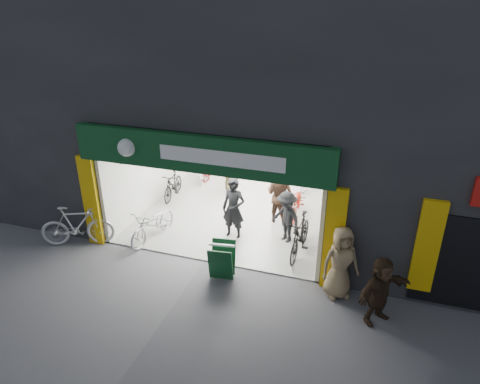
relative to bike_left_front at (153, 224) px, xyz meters
The scene contains 17 objects.
ground 1.96m from the bike_left_front, 18.43° to the right, with size 60.00×60.00×0.00m, color #56565B.
building 6.42m from the bike_left_front, 58.30° to the left, with size 17.00×10.27×8.00m.
bike_left_front is the anchor object (origin of this frame).
bike_left_midfront 2.77m from the bike_left_front, 104.66° to the left, with size 0.45×1.59×0.96m, color black.
bike_left_midback 4.76m from the bike_left_front, 90.23° to the left, with size 0.56×1.59×0.84m, color maroon.
bike_left_back 4.33m from the bike_left_front, 93.02° to the left, with size 0.44×1.54×0.93m, color silver.
bike_right_front 4.13m from the bike_left_front, ahead, with size 0.53×1.87×1.12m, color black.
bike_right_mid 4.47m from the bike_left_front, 36.30° to the left, with size 0.61×1.74×0.92m, color maroon.
bike_right_back 6.16m from the bike_left_front, 54.26° to the left, with size 0.53×1.89×1.14m, color #BABBC0.
parked_bike 2.06m from the bike_left_front, 154.06° to the right, with size 0.56×2.00×1.20m, color silver.
customer_a 2.32m from the bike_left_front, 21.11° to the left, with size 0.67×0.44×1.82m, color black.
customer_b 3.82m from the bike_left_front, 34.09° to the left, with size 0.90×0.70×1.85m, color #39231A.
customer_c 3.76m from the bike_left_front, 15.98° to the left, with size 1.00×0.58×1.55m, color black.
customer_d 3.86m from the bike_left_front, 75.71° to the left, with size 0.88×0.37×1.50m, color #917E54.
pedestrian_near 5.36m from the bike_left_front, ahead, with size 0.87×0.57×1.78m, color #907754.
pedestrian_far 6.34m from the bike_left_front, 13.79° to the right, with size 1.45×0.46×1.56m, color #312216.
sandwich_board 2.71m from the bike_left_front, 23.91° to the right, with size 0.67×0.69×0.92m.
Camera 1 is at (3.82, -8.69, 6.40)m, focal length 32.00 mm.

